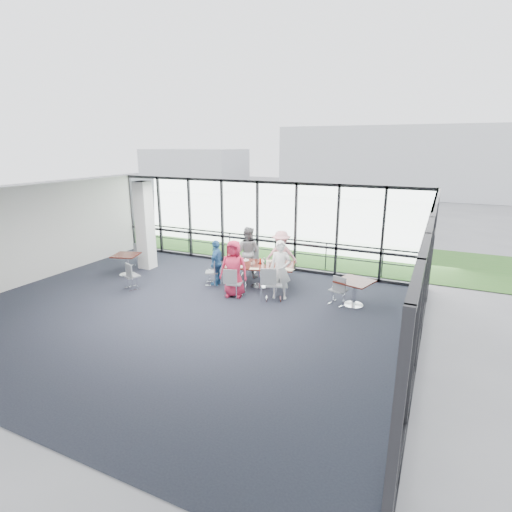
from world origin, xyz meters
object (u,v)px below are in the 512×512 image
at_px(diner_far_left, 248,252).
at_px(chair_spare_r, 338,290).
at_px(main_table, 260,267).
at_px(chair_main_end, 212,272).
at_px(chair_spare_la, 132,276).
at_px(diner_end, 217,263).
at_px(chair_main_fr, 279,264).
at_px(chair_main_nl, 235,283).
at_px(diner_near_right, 280,270).
at_px(diner_far_right, 281,255).
at_px(chair_main_fl, 248,261).
at_px(side_table_right, 355,284).
at_px(side_table_left, 126,258).
at_px(chair_main_nr, 274,284).
at_px(diner_near_left, 234,269).
at_px(chair_spare_lb, 135,256).
at_px(structural_column, 145,226).

xyz_separation_m(diner_far_left, chair_spare_r, (3.48, -1.21, -0.44)).
xyz_separation_m(main_table, chair_main_end, (-1.52, -0.48, -0.23)).
height_order(diner_far_left, chair_spare_la, diner_far_left).
relative_size(chair_main_end, chair_spare_r, 0.96).
distance_m(diner_end, chair_spare_r, 4.02).
bearing_deg(chair_main_fr, chair_main_end, 25.75).
height_order(diner_far_left, chair_main_nl, diner_far_left).
height_order(diner_near_right, chair_spare_la, diner_near_right).
bearing_deg(diner_far_right, diner_near_right, 88.35).
distance_m(chair_main_nl, chair_main_end, 1.42).
bearing_deg(chair_main_fl, diner_end, 55.78).
distance_m(diner_end, chair_main_nl, 1.33).
relative_size(diner_end, chair_spare_la, 1.73).
bearing_deg(side_table_right, chair_spare_la, -166.33).
xyz_separation_m(side_table_right, chair_main_end, (-4.61, -0.16, -0.22)).
height_order(side_table_left, chair_main_end, chair_main_end).
height_order(side_table_left, diner_far_right, diner_far_right).
bearing_deg(chair_main_fl, side_table_right, 145.95).
bearing_deg(diner_far_left, chair_main_nr, 131.41).
bearing_deg(diner_far_left, main_table, 132.84).
relative_size(side_table_left, diner_far_left, 0.59).
bearing_deg(diner_near_left, diner_far_left, 92.82).
height_order(main_table, chair_main_fr, chair_main_fr).
relative_size(chair_main_fr, chair_spare_lb, 1.09).
bearing_deg(chair_main_nl, chair_spare_r, 0.30).
bearing_deg(diner_far_left, chair_spare_la, 41.24).
bearing_deg(diner_near_left, main_table, 60.54).
height_order(diner_end, chair_main_fl, diner_end).
height_order(side_table_left, chair_spare_la, chair_spare_la).
bearing_deg(diner_near_right, diner_far_left, 128.17).
height_order(chair_main_fr, chair_main_end, chair_main_fr).
bearing_deg(chair_main_fl, chair_main_nr, 116.94).
xyz_separation_m(chair_main_fl, chair_main_end, (-0.63, -1.45, -0.07)).
xyz_separation_m(side_table_right, chair_main_nr, (-2.23, -0.58, -0.15)).
height_order(diner_far_left, chair_main_end, diner_far_left).
distance_m(diner_end, chair_spare_la, 2.71).
xyz_separation_m(structural_column, chair_main_end, (3.15, -0.57, -1.18)).
relative_size(diner_far_left, chair_main_end, 2.09).
xyz_separation_m(chair_main_end, chair_spare_lb, (-3.61, 0.43, 0.01)).
height_order(side_table_left, chair_main_nl, chair_main_nl).
bearing_deg(chair_main_nl, structural_column, 149.51).
bearing_deg(chair_spare_r, side_table_left, -158.62).
relative_size(chair_main_nr, chair_spare_r, 1.13).
relative_size(side_table_left, diner_far_right, 0.62).
bearing_deg(chair_main_nl, chair_main_fr, 64.59).
xyz_separation_m(chair_main_fr, chair_spare_lb, (-5.32, -1.26, -0.04)).
bearing_deg(main_table, chair_spare_la, -166.79).
height_order(main_table, chair_spare_r, chair_spare_r).
bearing_deg(chair_main_nl, diner_near_right, 8.36).
distance_m(diner_near_left, diner_far_left, 1.93).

